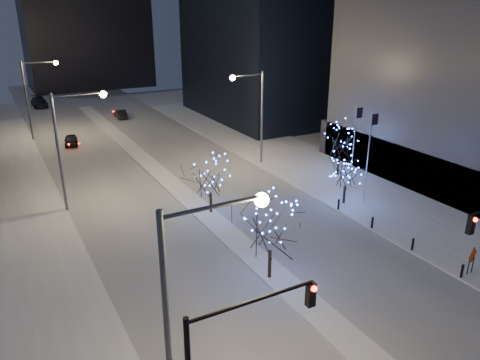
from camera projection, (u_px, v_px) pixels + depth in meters
road at (150, 166)px, 50.68m from camera, size 20.00×130.00×0.02m
median at (167, 179)px, 46.55m from camera, size 2.00×80.00×0.15m
east_sidewalk at (350, 185)px, 45.06m from camera, size 10.00×90.00×0.15m
west_sidewalk at (24, 259)px, 32.06m from camera, size 8.00×90.00×0.15m
street_lamp_w_near at (192, 291)px, 17.28m from camera, size 4.40×0.56×10.00m
street_lamp_w_mid at (70, 135)px, 37.82m from camera, size 4.40×0.56×10.00m
street_lamp_w_far at (34, 89)px, 58.36m from camera, size 4.40×0.56×10.00m
street_lamp_east at (255, 106)px, 48.82m from camera, size 3.90×0.56×10.00m
traffic_signal_west at (230, 357)px, 16.47m from camera, size 5.26×0.43×7.00m
flagpoles at (361, 148)px, 40.40m from camera, size 1.35×2.60×8.00m
bollards at (392, 233)px, 34.51m from camera, size 0.16×12.16×0.90m
car_near at (71, 140)px, 57.80m from camera, size 2.14×3.99×1.29m
car_mid at (121, 114)px, 71.75m from camera, size 1.53×3.97×1.29m
car_far at (39, 102)px, 79.66m from camera, size 2.36×5.66×1.63m
holiday_tree_median_near at (271, 226)px, 28.50m from camera, size 5.31×5.31×5.70m
holiday_tree_median_far at (210, 176)px, 37.98m from camera, size 4.75×4.75×4.96m
holiday_tree_plaza_near at (346, 173)px, 39.89m from camera, size 3.29×3.29×4.26m
holiday_tree_plaza_far at (340, 142)px, 46.59m from camera, size 5.58×5.58×5.34m
construction_sign at (472, 257)px, 29.75m from camera, size 1.16×0.32×1.95m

